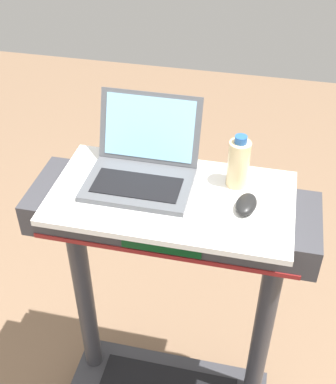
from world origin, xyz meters
The scene contains 4 objects.
desk_board centered at (0.00, 0.70, 1.12)m, with size 0.74×0.40×0.02m, color white.
laptop centered at (-0.11, 0.77, 1.18)m, with size 0.33×0.31×0.23m.
computer_mouse centered at (0.23, 0.69, 1.15)m, with size 0.06×0.10×0.03m, color black.
water_bottle centered at (0.18, 0.80, 1.21)m, with size 0.07×0.07×0.17m.
Camera 1 is at (0.25, -0.46, 2.09)m, focal length 47.12 mm.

